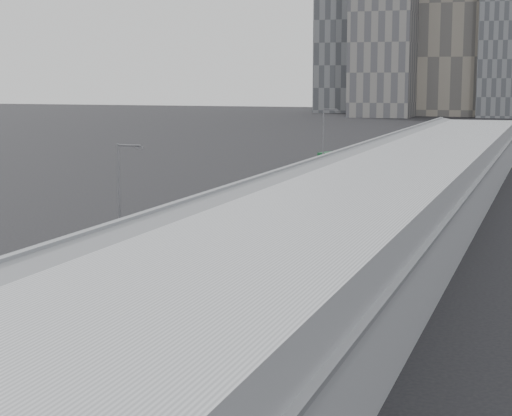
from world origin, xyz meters
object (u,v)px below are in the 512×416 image
at_px(bus_1, 4,350).
at_px(bus_3, 218,240).
at_px(bus_2, 136,279).
at_px(bus_4, 285,213).
at_px(street_lamp_near, 121,196).
at_px(shipping_container, 337,161).
at_px(suv, 378,155).
at_px(street_lamp_far, 325,140).
at_px(bus_6, 347,179).
at_px(bus_5, 331,192).

relative_size(bus_1, bus_3, 0.95).
xyz_separation_m(bus_2, bus_4, (0.81, 27.35, 0.02)).
bearing_deg(street_lamp_near, shipping_container, 91.43).
height_order(bus_2, suv, bus_2).
height_order(bus_2, street_lamp_far, street_lamp_far).
bearing_deg(bus_4, bus_3, -97.73).
height_order(bus_4, street_lamp_near, street_lamp_near).
distance_m(bus_6, suv, 42.17).
height_order(bus_1, suv, bus_1).
bearing_deg(bus_2, shipping_container, 91.19).
height_order(bus_5, shipping_container, bus_5).
bearing_deg(bus_2, suv, 88.64).
bearing_deg(street_lamp_near, suv, 89.37).
xyz_separation_m(bus_4, street_lamp_far, (-6.40, 37.66, 3.95)).
distance_m(bus_2, bus_5, 43.62).
distance_m(street_lamp_near, street_lamp_far, 55.97).
bearing_deg(bus_6, bus_5, -86.01).
relative_size(bus_5, street_lamp_near, 1.37).
height_order(bus_2, shipping_container, bus_2).
distance_m(bus_1, bus_4, 41.68).
bearing_deg(bus_1, suv, 87.67).
bearing_deg(bus_1, bus_6, 85.69).
bearing_deg(suv, street_lamp_far, -67.23).
distance_m(bus_6, street_lamp_far, 11.66).
relative_size(bus_1, bus_6, 1.04).
xyz_separation_m(bus_2, bus_3, (0.25, 12.64, 0.15)).
bearing_deg(bus_1, bus_5, 84.81).
relative_size(bus_4, shipping_container, 2.03).
bearing_deg(bus_6, bus_3, -90.60).
bearing_deg(bus_3, bus_2, -88.63).
xyz_separation_m(bus_3, bus_5, (0.59, 30.97, -0.21)).
relative_size(bus_2, bus_6, 1.01).
height_order(bus_1, bus_6, bus_1).
relative_size(bus_3, street_lamp_far, 1.44).
height_order(shipping_container, suv, shipping_container).
relative_size(bus_4, suv, 2.12).
bearing_deg(bus_4, bus_5, 84.36).
bearing_deg(bus_3, suv, 95.89).
height_order(street_lamp_far, shipping_container, street_lamp_far).
bearing_deg(suv, bus_1, -62.90).
bearing_deg(suv, bus_3, -62.41).
bearing_deg(street_lamp_near, bus_4, 70.27).
bearing_deg(bus_2, bus_5, 84.72).
relative_size(street_lamp_near, street_lamp_far, 0.92).
bearing_deg(bus_1, bus_4, 84.86).
xyz_separation_m(bus_1, bus_5, (-0.05, 57.94, -0.11)).
xyz_separation_m(bus_1, suv, (-5.67, 111.68, -0.76)).
distance_m(bus_1, bus_2, 14.36).
bearing_deg(bus_3, street_lamp_near, -146.57).
height_order(bus_1, bus_5, bus_1).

